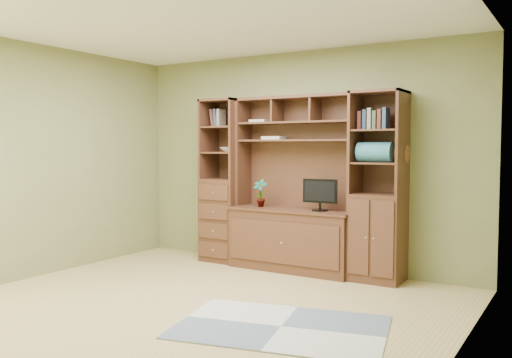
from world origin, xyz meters
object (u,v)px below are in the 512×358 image
Objects in this scene: left_tower at (224,181)px; right_tower at (378,187)px; center_hutch at (292,184)px; monitor at (320,189)px.

right_tower is (2.02, 0.00, 0.00)m from left_tower.
left_tower is (-1.00, 0.04, 0.00)m from center_hutch.
left_tower is 1.38m from monitor.
left_tower is at bearing 173.16° from monitor.
monitor is (-0.65, -0.07, -0.05)m from right_tower.
left_tower is 2.02m from right_tower.
center_hutch is 1.00× the size of right_tower.
center_hutch and right_tower have the same top height.
center_hutch is at bearing 170.93° from monitor.
right_tower reaches higher than monitor.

